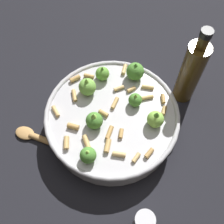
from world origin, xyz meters
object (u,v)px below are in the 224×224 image
at_px(pepper_shaker, 143,223).
at_px(wooden_spoon, 47,141).
at_px(olive_oil_bottle, 191,72).
at_px(cooking_pan, 112,118).

relative_size(pepper_shaker, wooden_spoon, 0.40).
relative_size(olive_oil_bottle, wooden_spoon, 1.14).
bearing_deg(olive_oil_bottle, cooking_pan, -49.60).
relative_size(cooking_pan, wooden_spoon, 1.57).
bearing_deg(cooking_pan, wooden_spoon, -59.73).
height_order(olive_oil_bottle, wooden_spoon, olive_oil_bottle).
bearing_deg(olive_oil_bottle, wooden_spoon, -54.03).
xyz_separation_m(pepper_shaker, wooden_spoon, (-0.14, -0.27, -0.04)).
distance_m(cooking_pan, olive_oil_bottle, 0.23).
bearing_deg(pepper_shaker, olive_oil_bottle, 172.81).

